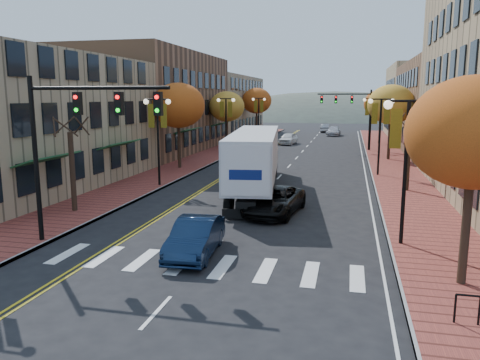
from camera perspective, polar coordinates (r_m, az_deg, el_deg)
The scene contains 30 objects.
ground at distance 15.98m, azimuth -7.25°, elevation -12.65°, with size 200.00×200.00×0.00m, color black.
sidewalk_left at distance 48.80m, azimuth -3.85°, elevation 2.89°, with size 4.00×85.00×0.15m, color brown.
sidewalk_right at distance 46.82m, azimuth 17.73°, elevation 2.13°, with size 4.00×85.00×0.15m, color brown.
building_left_near at distance 34.86m, azimuth -26.63°, elevation 6.30°, with size 12.00×22.00×9.00m, color #9E8966.
building_left_mid at distance 54.53m, azimuth -10.98°, elevation 9.20°, with size 12.00×24.00×11.00m, color brown.
building_left_far at distance 78.03m, azimuth -3.37°, elevation 9.02°, with size 12.00×26.00×9.50m, color #9E8966.
building_right_mid at distance 57.33m, azimuth 26.87°, elevation 7.84°, with size 15.00×24.00×10.00m, color brown.
building_right_far at distance 78.90m, azimuth 23.20°, elevation 8.79°, with size 15.00×20.00×11.00m, color #9E8966.
tree_left_a at distance 26.32m, azimuth -19.75°, elevation 0.95°, with size 0.28×0.28×4.20m.
tree_left_b at distance 40.38m, azimuth -7.52°, elevation 8.98°, with size 4.48×4.48×7.21m.
tree_left_c at distance 55.65m, azimuth -1.62°, elevation 8.93°, with size 4.16×4.16×6.69m.
tree_left_d at distance 73.18m, azimuth 2.05°, elevation 9.63°, with size 4.61×4.61×7.42m.
tree_right_a at distance 16.25m, azimuth 26.63°, elevation 5.15°, with size 4.16×4.16×6.69m.
tree_right_b at distance 32.23m, azimuth 19.83°, elevation 2.52°, with size 0.28×0.28×4.20m.
tree_right_c at distance 47.93m, azimuth 17.94°, elevation 8.74°, with size 4.48×4.48×7.21m.
tree_right_d at distance 63.89m, azimuth 16.81°, elevation 8.87°, with size 4.35×4.35×7.00m.
lamp_left_b at distance 32.45m, azimuth -10.00°, elevation 6.64°, with size 1.96×0.36×6.05m.
lamp_left_c at distance 49.49m, azimuth -1.72°, elevation 7.91°, with size 1.96×0.36×6.05m.
lamp_left_d at distance 67.03m, azimuth 2.30°, elevation 8.47°, with size 1.96×0.36×6.05m.
lamp_right_a at distance 19.99m, azimuth 19.67°, elevation 4.16°, with size 1.96×0.36×6.05m.
lamp_right_b at distance 37.89m, azimuth 16.75°, elevation 6.84°, with size 1.96×0.36×6.05m.
lamp_right_c at distance 55.85m, azimuth 15.69°, elevation 7.79°, with size 1.96×0.36×6.05m.
traffic_mast_near at distance 19.95m, azimuth -19.45°, elevation 5.98°, with size 6.10×0.35×7.00m.
traffic_mast_far at distance 55.79m, azimuth 13.63°, elevation 8.53°, with size 6.10×0.34×7.00m.
semi_truck at distance 30.57m, azimuth 1.96°, elevation 2.93°, with size 4.66×16.31×4.03m.
navy_sedan at distance 18.59m, azimuth -5.46°, elevation -6.95°, with size 1.53×4.39×1.45m, color #0D1C36.
black_suv at distance 24.90m, azimuth 4.19°, elevation -2.54°, with size 2.41×5.23×1.45m, color black.
car_far_white at distance 62.29m, azimuth 5.90°, elevation 5.05°, with size 1.79×4.46×1.52m, color white.
car_far_silver at distance 77.46m, azimuth 11.34°, elevation 5.84°, with size 2.00×4.92×1.43m, color #B2B1B9.
car_far_oncoming at distance 85.07m, azimuth 10.32°, elevation 6.23°, with size 1.49×4.26×1.40m, color #9C9DA3.
Camera 1 is at (5.27, -13.77, 6.15)m, focal length 35.00 mm.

